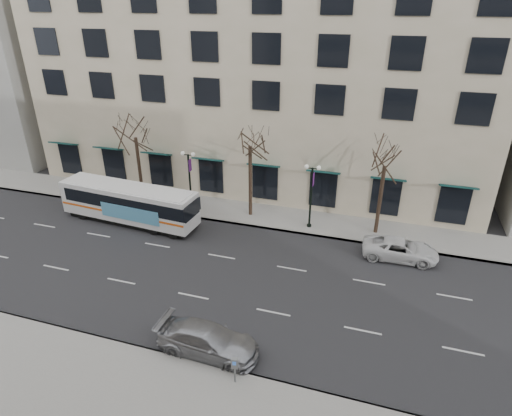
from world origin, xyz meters
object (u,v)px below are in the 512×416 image
at_px(lamp_post_left, 190,178).
at_px(pay_station, 235,365).
at_px(city_bus, 130,203).
at_px(white_pickup, 400,249).
at_px(tree_far_mid, 250,134).
at_px(silver_car, 208,340).
at_px(lamp_post_right, 311,193).
at_px(tree_far_left, 134,126).
at_px(tree_far_right, 386,153).

distance_m(lamp_post_left, pay_station, 18.67).
distance_m(city_bus, white_pickup, 20.52).
relative_size(tree_far_mid, silver_car, 1.63).
bearing_deg(city_bus, lamp_post_right, 17.66).
distance_m(tree_far_left, city_bus, 6.45).
height_order(tree_far_mid, lamp_post_right, tree_far_mid).
distance_m(tree_far_right, city_bus, 19.68).
height_order(tree_far_mid, silver_car, tree_far_mid).
bearing_deg(tree_far_right, white_pickup, -59.50).
height_order(tree_far_mid, city_bus, tree_far_mid).
bearing_deg(white_pickup, tree_far_left, 80.37).
distance_m(lamp_post_right, pay_station, 15.99).
xyz_separation_m(tree_far_mid, tree_far_right, (10.00, -0.00, -0.48)).
height_order(tree_far_mid, white_pickup, tree_far_mid).
distance_m(white_pickup, pay_station, 15.27).
distance_m(silver_car, white_pickup, 15.06).
bearing_deg(white_pickup, tree_far_mid, 73.93).
relative_size(tree_far_mid, lamp_post_right, 1.64).
distance_m(tree_far_left, tree_far_right, 20.00).
bearing_deg(lamp_post_left, tree_far_right, 2.29).
bearing_deg(pay_station, lamp_post_left, 111.39).
height_order(tree_far_left, tree_far_right, tree_far_left).
bearing_deg(pay_station, silver_car, 132.94).
bearing_deg(tree_far_left, lamp_post_left, -6.83).
height_order(city_bus, pay_station, city_bus).
bearing_deg(tree_far_right, tree_far_left, 180.00).
xyz_separation_m(city_bus, pay_station, (13.36, -12.65, -0.50)).
bearing_deg(tree_far_right, tree_far_mid, 180.00).
bearing_deg(pay_station, tree_far_right, 62.17).
xyz_separation_m(silver_car, white_pickup, (9.08, 12.01, -0.06)).
height_order(tree_far_mid, pay_station, tree_far_mid).
relative_size(silver_car, pay_station, 3.66).
xyz_separation_m(tree_far_right, white_pickup, (1.76, -2.99, -5.72)).
distance_m(city_bus, pay_station, 18.40).
bearing_deg(lamp_post_left, city_bus, -138.90).
distance_m(lamp_post_left, silver_car, 16.46).
xyz_separation_m(tree_far_left, tree_far_mid, (10.00, 0.00, 0.21)).
xyz_separation_m(lamp_post_right, pay_station, (-0.36, -15.89, -1.76)).
distance_m(tree_far_right, lamp_post_left, 15.40).
bearing_deg(tree_far_mid, tree_far_left, -180.00).
xyz_separation_m(tree_far_left, city_bus, (1.29, -3.85, -5.01)).
distance_m(tree_far_mid, lamp_post_right, 6.41).
height_order(lamp_post_left, city_bus, lamp_post_left).
xyz_separation_m(lamp_post_left, city_bus, (-3.72, -3.25, -1.26)).
relative_size(tree_far_mid, city_bus, 0.74).
bearing_deg(tree_far_mid, lamp_post_left, -173.15).
height_order(lamp_post_left, silver_car, lamp_post_left).
distance_m(tree_far_mid, silver_car, 16.43).
bearing_deg(tree_far_mid, lamp_post_right, -6.83).
height_order(tree_far_right, white_pickup, tree_far_right).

